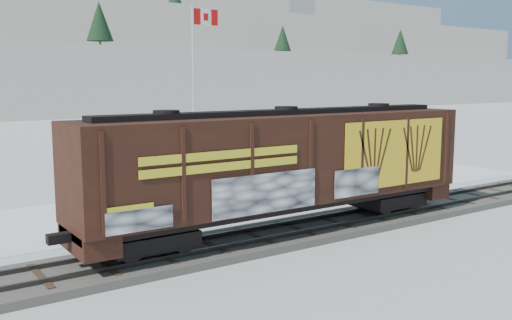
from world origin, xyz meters
TOP-DOWN VIEW (x-y plane):
  - ground at (0.00, 0.00)m, footprint 500.00×500.00m
  - rail_track at (0.00, 0.00)m, footprint 50.00×3.40m
  - parking_strip at (0.00, 7.50)m, footprint 40.00×8.00m
  - hopper_railcar at (-2.55, -0.01)m, footprint 16.98×3.06m
  - flagpole at (1.52, 14.85)m, footprint 2.30×0.90m
  - car_silver at (-2.23, 8.38)m, footprint 5.33×3.46m
  - car_white at (3.19, 5.79)m, footprint 4.57×3.01m
  - car_dark at (1.55, 7.64)m, footprint 5.57×3.75m

SIDE VIEW (x-z plane):
  - ground at x=0.00m, z-range 0.00..0.00m
  - parking_strip at x=0.00m, z-range 0.00..0.03m
  - rail_track at x=0.00m, z-range -0.07..0.36m
  - car_white at x=3.19m, z-range 0.03..1.45m
  - car_dark at x=1.55m, z-range 0.03..1.53m
  - car_silver at x=-2.23m, z-range 0.03..1.72m
  - hopper_railcar at x=-2.55m, z-range 0.68..5.36m
  - flagpole at x=1.52m, z-range -1.46..9.44m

